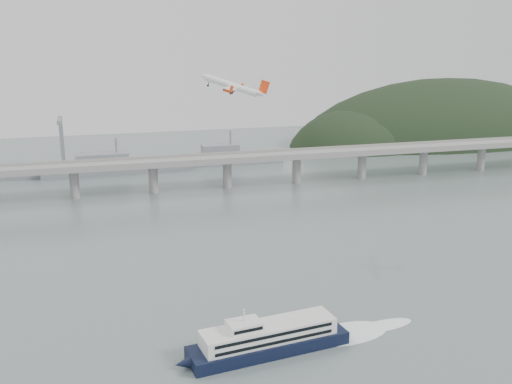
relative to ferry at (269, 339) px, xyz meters
name	(u,v)px	position (x,y,z in m)	size (l,w,h in m)	color
ground	(296,325)	(15.16, 15.18, -4.62)	(900.00, 900.00, 0.00)	slate
bridge	(196,164)	(14.01, 215.18, 13.03)	(800.00, 22.00, 23.90)	gray
headland	(454,157)	(300.34, 346.94, -23.96)	(365.00, 155.00, 156.00)	black
ferry	(269,339)	(0.00, 0.00, 0.00)	(90.15, 23.85, 17.03)	black
airliner	(233,86)	(10.42, 91.13, 75.26)	(30.55, 28.75, 11.88)	white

